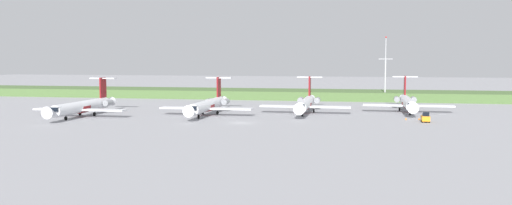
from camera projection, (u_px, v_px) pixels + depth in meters
ground_plane at (265, 110)px, 148.09m from camera, size 500.00×500.00×0.00m
grass_berm at (285, 94)px, 188.19m from camera, size 320.00×20.00×2.87m
regional_jet_nearest at (83, 106)px, 131.34m from camera, size 22.81×31.00×9.00m
regional_jet_second at (208, 105)px, 134.51m from camera, size 22.81×31.00×9.00m
regional_jet_third at (306, 103)px, 139.27m from camera, size 22.81×31.00×9.00m
regional_jet_fourth at (408, 102)px, 142.14m from camera, size 22.81×31.00×9.00m
antenna_mast at (385, 74)px, 175.75m from camera, size 4.40×0.50×20.81m
baggage_tug at (425, 118)px, 120.10m from camera, size 1.72×3.20×2.30m
safety_cone_front_marker at (406, 119)px, 124.60m from camera, size 0.44×0.44×0.55m
safety_cone_mid_marker at (419, 119)px, 124.38m from camera, size 0.44×0.44×0.55m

